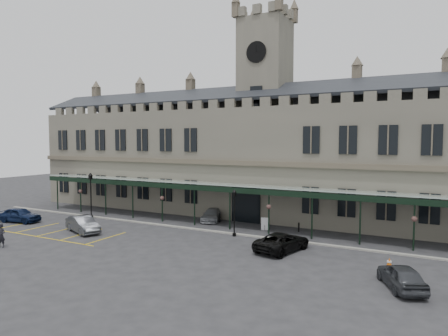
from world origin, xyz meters
The scene contains 20 objects.
ground centered at (0.00, 0.00, 0.00)m, with size 140.00×140.00×0.00m, color #29292C.
station_building centered at (0.00, 15.91, 6.47)m, with size 60.00×10.36×17.30m.
clock_tower centered at (0.00, 16.00, 13.11)m, with size 5.60×5.60×24.80m.
canopy centered at (0.00, 7.46, 2.40)m, with size 50.00×4.10×4.30m.
kerb centered at (0.00, 5.50, 0.06)m, with size 60.00×0.40×0.12m, color gray.
parking_markings centered at (-14.00, -1.50, 0.00)m, with size 16.00×6.00×0.01m, color gold, non-canonical shape.
tree_behind_left centered at (-22.00, 25.00, 12.81)m, with size 6.00×6.00×16.00m.
tree_behind_mid centered at (8.00, 25.00, 12.81)m, with size 6.00×6.00×16.00m.
lamp_post_left centered at (-15.97, 4.98, 3.00)m, with size 0.48×0.48×5.06m.
lamp_post_mid centered at (1.60, 4.94, 2.52)m, with size 0.40×0.40×4.25m.
traffic_cone centered at (14.77, 1.69, 0.36)m, with size 0.46×0.46×0.73m.
sign_board centered at (3.12, 8.42, 0.59)m, with size 0.68×0.28×1.21m.
bollard_left centered at (-2.43, 9.55, 0.49)m, with size 0.18×0.18×0.99m, color black.
bollard_right centered at (6.19, 9.28, 0.43)m, with size 0.15×0.15×0.87m, color black.
car_left_a centered at (-21.00, -0.08, 0.77)m, with size 1.83×4.54×1.55m, color #0C1836.
car_left_b centered at (-11.50, -0.35, 0.76)m, with size 1.62×4.63×1.53m, color #34373B.
car_taxi centered at (-3.53, 10.00, 0.64)m, with size 1.79×4.40×1.28m, color #999BA1.
car_van centered at (7.00, 2.40, 0.72)m, with size 2.39×5.19×1.44m, color black.
car_right_a centered at (15.75, -1.89, 0.73)m, with size 1.72×4.27×1.46m, color #34373B.
person_a centered at (-13.20, -7.15, 0.96)m, with size 0.70×0.46×1.93m, color black.
Camera 1 is at (17.18, -26.59, 8.58)m, focal length 32.00 mm.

